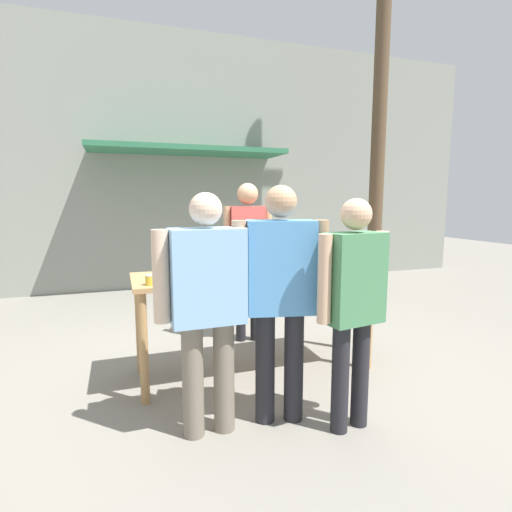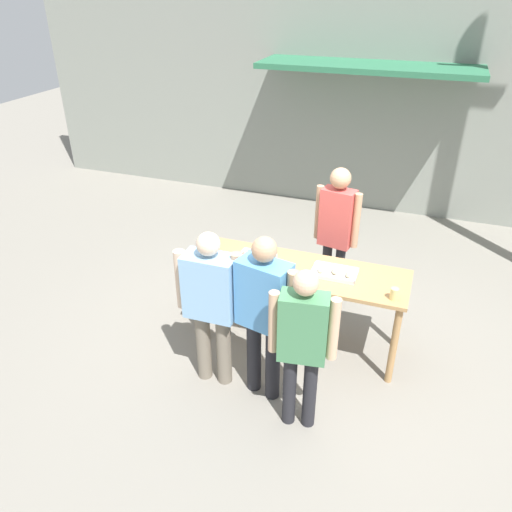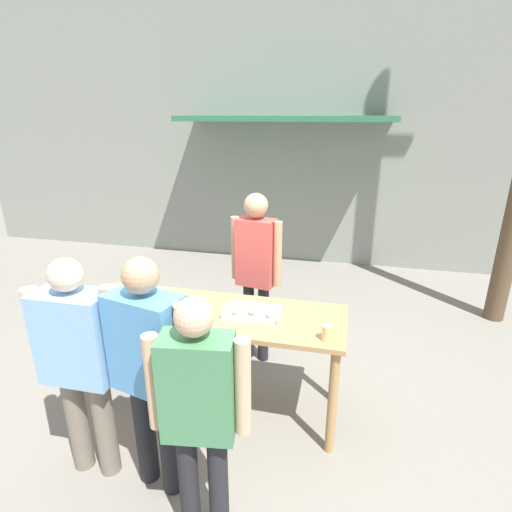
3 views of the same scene
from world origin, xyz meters
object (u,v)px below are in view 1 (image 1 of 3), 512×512
object	(u,v)px
food_tray_buns	(289,268)
condiment_jar_ketchup	(164,279)
condiment_jar_mustard	(150,280)
beer_cup	(361,264)
person_customer_waiting_in_line	(280,286)
person_server_behind_table	(248,246)
person_customer_with_cup	(353,295)
utility_pole	(381,83)
person_customer_holding_hotdog	(207,296)
food_tray_sausages	(201,274)

from	to	relation	value
food_tray_buns	condiment_jar_ketchup	distance (m)	1.20
condiment_jar_mustard	beer_cup	world-z (taller)	beer_cup
person_customer_waiting_in_line	person_server_behind_table	bearing A→B (deg)	-87.24
condiment_jar_ketchup	person_customer_with_cup	xyz separation A→B (m)	(1.16, -0.88, -0.02)
person_customer_waiting_in_line	condiment_jar_mustard	bearing A→B (deg)	-23.17
person_customer_with_cup	utility_pole	size ratio (longest dim) A/B	0.24
person_customer_waiting_in_line	utility_pole	distance (m)	5.06
food_tray_buns	person_server_behind_table	distance (m)	0.82
condiment_jar_mustard	person_customer_holding_hotdog	world-z (taller)	person_customer_holding_hotdog
utility_pole	food_tray_sausages	bearing A→B (deg)	-145.71
person_server_behind_table	person_customer_holding_hotdog	bearing A→B (deg)	-105.22
person_customer_holding_hotdog	food_tray_sausages	bearing A→B (deg)	-99.68
condiment_jar_ketchup	utility_pole	xyz separation A→B (m)	(3.78, 2.58, 2.47)
food_tray_buns	condiment_jar_mustard	distance (m)	1.31
beer_cup	utility_pole	xyz separation A→B (m)	(1.99, 2.59, 2.45)
beer_cup	person_server_behind_table	distance (m)	1.30
condiment_jar_mustard	person_customer_with_cup	bearing A→B (deg)	-34.43
person_server_behind_table	person_customer_with_cup	world-z (taller)	person_server_behind_table
person_customer_holding_hotdog	person_server_behind_table	bearing A→B (deg)	-117.16
person_server_behind_table	person_customer_with_cup	distance (m)	1.92
beer_cup	person_customer_waiting_in_line	bearing A→B (deg)	-150.21
food_tray_sausages	condiment_jar_mustard	size ratio (longest dim) A/B	4.82
condiment_jar_ketchup	beer_cup	size ratio (longest dim) A/B	0.67
beer_cup	person_customer_waiting_in_line	xyz separation A→B (m)	(-1.06, -0.61, 0.00)
condiment_jar_mustard	person_server_behind_table	distance (m)	1.55
person_server_behind_table	person_customer_waiting_in_line	bearing A→B (deg)	-89.12
food_tray_buns	condiment_jar_ketchup	bearing A→B (deg)	-168.60
person_customer_with_cup	person_server_behind_table	bearing A→B (deg)	-94.53
condiment_jar_mustard	utility_pole	bearing A→B (deg)	33.72
condiment_jar_mustard	person_customer_with_cup	size ratio (longest dim) A/B	0.05
condiment_jar_ketchup	utility_pole	size ratio (longest dim) A/B	0.01
condiment_jar_ketchup	person_customer_holding_hotdog	world-z (taller)	person_customer_holding_hotdog
food_tray_sausages	person_customer_holding_hotdog	bearing A→B (deg)	-98.78
person_customer_waiting_in_line	food_tray_sausages	bearing A→B (deg)	-52.97
condiment_jar_mustard	person_customer_waiting_in_line	bearing A→B (deg)	-36.09
beer_cup	person_customer_waiting_in_line	size ratio (longest dim) A/B	0.07
beer_cup	utility_pole	size ratio (longest dim) A/B	0.02
condiment_jar_ketchup	food_tray_buns	bearing A→B (deg)	11.40
person_server_behind_table	person_customer_holding_hotdog	xyz separation A→B (m)	(-0.81, -1.65, -0.12)
food_tray_buns	person_server_behind_table	xyz separation A→B (m)	(-0.15, 0.80, 0.12)
condiment_jar_ketchup	person_customer_waiting_in_line	world-z (taller)	person_customer_waiting_in_line
food_tray_buns	beer_cup	size ratio (longest dim) A/B	3.84
food_tray_sausages	condiment_jar_ketchup	bearing A→B (deg)	-145.47
condiment_jar_mustard	person_customer_with_cup	world-z (taller)	person_customer_with_cup
food_tray_buns	person_customer_waiting_in_line	world-z (taller)	person_customer_waiting_in_line
condiment_jar_ketchup	person_customer_with_cup	world-z (taller)	person_customer_with_cup
person_server_behind_table	person_customer_holding_hotdog	distance (m)	1.84
food_tray_buns	condiment_jar_ketchup	xyz separation A→B (m)	(-1.18, -0.24, 0.02)
person_customer_with_cup	person_customer_waiting_in_line	world-z (taller)	person_customer_waiting_in_line
condiment_jar_mustard	person_customer_waiting_in_line	distance (m)	1.03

